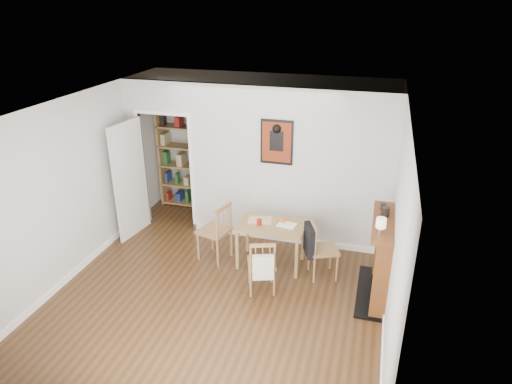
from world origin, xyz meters
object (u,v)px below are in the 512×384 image
(chair_front, at_px, (262,264))
(ceramic_jar_a, at_px, (386,212))
(orange_fruit, at_px, (283,220))
(mantel_lamp, at_px, (381,224))
(notebook, at_px, (287,225))
(chair_left, at_px, (214,231))
(dining_table, at_px, (271,229))
(red_glass, at_px, (259,222))
(fireplace, at_px, (383,256))
(ceramic_jar_b, at_px, (383,206))
(bookshelf, at_px, (182,156))
(chair_right, at_px, (322,249))

(chair_front, xyz_separation_m, ceramic_jar_a, (1.57, 0.48, 0.80))
(orange_fruit, height_order, mantel_lamp, mantel_lamp)
(notebook, relative_size, ceramic_jar_a, 2.11)
(chair_left, bearing_deg, dining_table, 4.15)
(red_glass, bearing_deg, orange_fruit, 27.69)
(chair_left, distance_m, chair_front, 1.12)
(fireplace, distance_m, ceramic_jar_a, 0.62)
(chair_front, relative_size, ceramic_jar_b, 9.07)
(red_glass, distance_m, mantel_lamp, 1.92)
(fireplace, bearing_deg, ceramic_jar_a, 104.66)
(chair_front, bearing_deg, ceramic_jar_a, 16.96)
(dining_table, bearing_deg, mantel_lamp, -24.19)
(fireplace, xyz_separation_m, red_glass, (-1.82, 0.28, 0.13))
(chair_left, xyz_separation_m, red_glass, (0.73, 0.00, 0.26))
(chair_front, distance_m, notebook, 0.80)
(dining_table, xyz_separation_m, ceramic_jar_b, (1.58, -0.01, 0.60))
(chair_front, bearing_deg, bookshelf, 133.23)
(dining_table, relative_size, notebook, 3.75)
(mantel_lamp, distance_m, ceramic_jar_a, 0.50)
(chair_right, height_order, orange_fruit, chair_right)
(chair_right, distance_m, bookshelf, 3.54)
(dining_table, bearing_deg, red_glass, -159.49)
(chair_front, bearing_deg, chair_left, 146.26)
(chair_left, bearing_deg, chair_right, -1.26)
(mantel_lamp, bearing_deg, notebook, 150.79)
(bookshelf, bearing_deg, red_glass, -40.87)
(chair_left, xyz_separation_m, ceramic_jar_a, (2.51, -0.14, 0.74))
(dining_table, height_order, notebook, notebook)
(chair_left, xyz_separation_m, chair_front, (0.93, -0.62, -0.05))
(ceramic_jar_b, bearing_deg, fireplace, -78.03)
(chair_left, relative_size, ceramic_jar_a, 7.50)
(ceramic_jar_b, bearing_deg, red_glass, -178.37)
(chair_front, bearing_deg, dining_table, 93.24)
(chair_left, bearing_deg, mantel_lamp, -14.52)
(fireplace, bearing_deg, mantel_lamp, -103.57)
(chair_front, relative_size, ceramic_jar_a, 6.56)
(mantel_lamp, bearing_deg, chair_right, 141.81)
(chair_right, xyz_separation_m, bookshelf, (-3.00, 1.80, 0.55))
(bookshelf, xyz_separation_m, red_glass, (2.03, -1.76, -0.26))
(chair_right, distance_m, mantel_lamp, 1.28)
(mantel_lamp, relative_size, ceramic_jar_a, 1.54)
(red_glass, xyz_separation_m, ceramic_jar_b, (1.75, 0.05, 0.46))
(red_glass, xyz_separation_m, ceramic_jar_a, (1.78, -0.15, 0.48))
(ceramic_jar_b, bearing_deg, mantel_lamp, -91.50)
(dining_table, relative_size, ceramic_jar_a, 7.92)
(chair_left, bearing_deg, chair_front, -33.74)
(mantel_lamp, distance_m, ceramic_jar_b, 0.69)
(chair_right, height_order, chair_front, chair_right)
(dining_table, bearing_deg, chair_front, -86.76)
(mantel_lamp, bearing_deg, ceramic_jar_a, 83.87)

